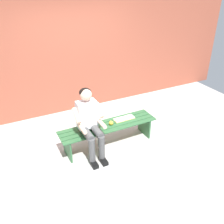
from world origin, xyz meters
TOP-DOWN VIEW (x-y plane):
  - ground_plane at (1.14, 1.00)m, footprint 10.00×7.00m
  - brick_wall at (0.50, -1.81)m, footprint 9.50×0.24m
  - bench_near at (0.00, 0.00)m, footprint 1.87×0.47m
  - person_seated at (0.41, 0.10)m, footprint 0.50×0.69m
  - apple at (-0.05, 0.02)m, footprint 0.08×0.08m
  - book_open at (-0.37, -0.06)m, footprint 0.41×0.16m

SIDE VIEW (x-z plane):
  - ground_plane at x=1.14m, z-range -0.04..0.00m
  - bench_near at x=0.00m, z-range 0.12..0.56m
  - book_open at x=-0.37m, z-range 0.44..0.46m
  - apple at x=-0.05m, z-range 0.44..0.52m
  - person_seated at x=0.41m, z-range 0.06..1.30m
  - brick_wall at x=0.50m, z-range 0.00..2.66m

